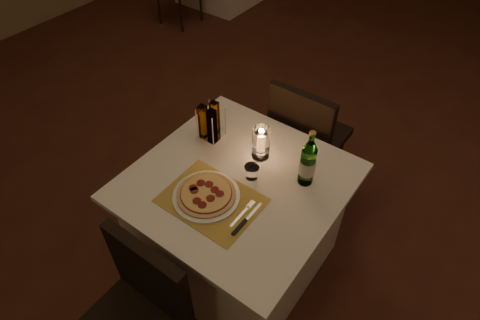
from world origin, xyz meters
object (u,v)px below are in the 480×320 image
Objects in this scene: plate at (206,196)px; pizza at (206,194)px; hurricane_candle at (261,141)px; chair_near at (138,310)px; main_table at (238,224)px; water_bottle at (308,163)px; chair_far at (305,132)px; tumbler at (252,172)px.

plate is 1.14× the size of pizza.
chair_near is at bearing -89.76° from hurricane_candle.
pizza reaches higher than main_table.
chair_near is at bearing -90.00° from main_table.
water_bottle reaches higher than plate.
hurricane_candle is (-0.00, 0.20, 0.47)m from main_table.
chair_far is 2.84× the size of water_bottle.
pizza is (-0.00, -0.00, 0.02)m from plate.
plate is 0.02m from pizza.
pizza reaches higher than plate.
main_table is at bearing -145.71° from water_bottle.
plate is 0.40m from hurricane_candle.
tumbler is (0.05, 0.77, 0.23)m from chair_near.
main_table is 0.74m from chair_near.
pizza is (-0.05, 0.53, 0.22)m from chair_near.
hurricane_candle is (-0.05, 0.15, 0.07)m from tumbler.
water_bottle is 0.28m from hurricane_candle.
hurricane_candle is (0.05, 0.39, 0.08)m from pizza.
chair_far is 0.70m from tumbler.
chair_far is at bearing 94.10° from tumbler.
chair_far is at bearing 86.79° from pizza.
main_table is 13.36× the size of tumbler.
plate is (-0.05, -0.18, 0.38)m from main_table.
plate is 1.78× the size of hurricane_candle.
tumbler is at bearing -71.33° from hurricane_candle.
plate is (-0.05, -0.89, 0.20)m from chair_far.
main_table is 0.59m from water_bottle.
main_table is 0.51m from hurricane_candle.
plate is at bearing -105.52° from main_table.
tumbler is at bearing 67.30° from plate.
plate is 0.50m from water_bottle.
water_bottle reaches higher than chair_far.
plate is at bearing 40.23° from pizza.
tumbler is (0.10, 0.23, 0.03)m from plate.
tumbler is (0.05, -0.66, 0.23)m from chair_far.
chair_near is 2.81× the size of plate.
hurricane_candle reaches higher than main_table.
chair_near is 1.00× the size of chair_far.
chair_far is 0.67m from water_bottle.
chair_far is at bearing 90.00° from chair_near.
hurricane_candle is at bearing 83.17° from plate.
water_bottle is at bearing -3.97° from hurricane_candle.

